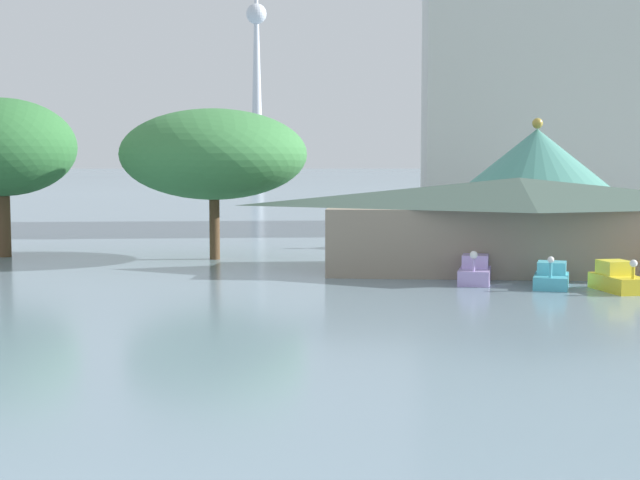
{
  "coord_description": "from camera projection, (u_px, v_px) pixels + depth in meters",
  "views": [
    {
      "loc": [
        4.97,
        -10.46,
        5.48
      ],
      "look_at": [
        2.5,
        19.97,
        2.86
      ],
      "focal_mm": 50.16,
      "sensor_mm": 36.0,
      "label": 1
    }
  ],
  "objects": [
    {
      "name": "pedal_boat_lavender",
      "position": [
        475.0,
        272.0,
        41.17
      ],
      "size": [
        1.8,
        3.17,
        1.59
      ],
      "rotation": [
        0.0,
        0.0,
        -1.71
      ],
      "color": "#B299D8",
      "rests_on": "ground"
    },
    {
      "name": "boathouse",
      "position": [
        518.0,
        222.0,
        45.54
      ],
      "size": [
        20.74,
        8.73,
        4.77
      ],
      "color": "gray",
      "rests_on": "ground"
    },
    {
      "name": "background_building_block",
      "position": [
        583.0,
        60.0,
        76.9
      ],
      "size": [
        27.7,
        16.08,
        28.67
      ],
      "color": "silver",
      "rests_on": "ground"
    },
    {
      "name": "distant_broadcast_tower",
      "position": [
        257.0,
        46.0,
        369.48
      ],
      "size": [
        8.42,
        8.42,
        130.35
      ],
      "color": "silver",
      "rests_on": "ground"
    },
    {
      "name": "shoreline_tree_tall_left",
      "position": [
        2.0,
        148.0,
        52.16
      ],
      "size": [
        8.58,
        8.58,
        9.31
      ],
      "color": "brown",
      "rests_on": "ground"
    },
    {
      "name": "shoreline_tree_mid",
      "position": [
        214.0,
        154.0,
        50.86
      ],
      "size": [
        10.65,
        10.65,
        8.6
      ],
      "color": "brown",
      "rests_on": "ground"
    },
    {
      "name": "green_roof_pavilion",
      "position": [
        536.0,
        181.0,
        58.63
      ],
      "size": [
        9.81,
        9.81,
        8.46
      ],
      "color": "brown",
      "rests_on": "ground"
    },
    {
      "name": "pedal_boat_cyan",
      "position": [
        551.0,
        277.0,
        39.68
      ],
      "size": [
        1.99,
        3.03,
        1.49
      ],
      "rotation": [
        0.0,
        0.0,
        -1.78
      ],
      "color": "#4CB7CC",
      "rests_on": "ground"
    },
    {
      "name": "pedal_boat_yellow",
      "position": [
        618.0,
        279.0,
        38.5
      ],
      "size": [
        2.1,
        3.17,
        1.49
      ],
      "rotation": [
        0.0,
        0.0,
        -1.3
      ],
      "color": "yellow",
      "rests_on": "ground"
    }
  ]
}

